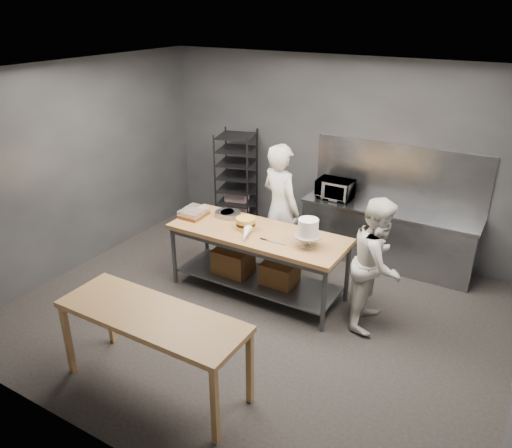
% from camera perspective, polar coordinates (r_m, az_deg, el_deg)
% --- Properties ---
extents(ground, '(6.00, 6.00, 0.00)m').
position_cam_1_polar(ground, '(6.58, 0.02, -10.15)').
color(ground, black).
rests_on(ground, ground).
extents(back_wall, '(6.00, 0.04, 3.00)m').
position_cam_1_polar(back_wall, '(8.01, 9.22, 7.82)').
color(back_wall, '#4C4F54').
rests_on(back_wall, ground).
extents(work_table, '(2.40, 0.90, 0.92)m').
position_cam_1_polar(work_table, '(6.76, -0.03, -3.47)').
color(work_table, olive).
rests_on(work_table, ground).
extents(near_counter, '(2.00, 0.70, 0.90)m').
position_cam_1_polar(near_counter, '(5.13, -11.81, -10.79)').
color(near_counter, olive).
rests_on(near_counter, ground).
extents(back_counter, '(2.60, 0.60, 0.90)m').
position_cam_1_polar(back_counter, '(7.80, 14.64, -1.37)').
color(back_counter, slate).
rests_on(back_counter, ground).
extents(splashback_panel, '(2.60, 0.02, 0.90)m').
position_cam_1_polar(splashback_panel, '(7.74, 15.98, 5.47)').
color(splashback_panel, slate).
rests_on(splashback_panel, back_counter).
extents(speed_rack, '(0.75, 0.79, 1.75)m').
position_cam_1_polar(speed_rack, '(8.57, -2.23, 4.68)').
color(speed_rack, black).
rests_on(speed_rack, ground).
extents(chef_behind, '(0.82, 0.69, 1.93)m').
position_cam_1_polar(chef_behind, '(7.22, 2.81, 1.77)').
color(chef_behind, silver).
rests_on(chef_behind, ground).
extents(chef_right, '(0.68, 0.85, 1.66)m').
position_cam_1_polar(chef_right, '(6.17, 13.69, -4.38)').
color(chef_right, silver).
rests_on(chef_right, ground).
extents(microwave, '(0.54, 0.37, 0.30)m').
position_cam_1_polar(microwave, '(7.82, 9.02, 3.96)').
color(microwave, black).
rests_on(microwave, back_counter).
extents(frosted_cake_stand, '(0.34, 0.34, 0.37)m').
position_cam_1_polar(frosted_cake_stand, '(6.13, 5.97, -0.64)').
color(frosted_cake_stand, '#A79E86').
rests_on(frosted_cake_stand, work_table).
extents(layer_cake, '(0.26, 0.26, 0.16)m').
position_cam_1_polar(layer_cake, '(6.63, -1.19, 0.05)').
color(layer_cake, gold).
rests_on(layer_cake, work_table).
extents(cake_pans, '(0.37, 0.30, 0.07)m').
position_cam_1_polar(cake_pans, '(7.05, -3.22, 1.13)').
color(cake_pans, gray).
rests_on(cake_pans, work_table).
extents(piping_bag, '(0.26, 0.40, 0.12)m').
position_cam_1_polar(piping_bag, '(6.40, -1.16, -1.08)').
color(piping_bag, white).
rests_on(piping_bag, work_table).
extents(offset_spatula, '(0.36, 0.02, 0.02)m').
position_cam_1_polar(offset_spatula, '(6.33, 1.54, -1.95)').
color(offset_spatula, slate).
rests_on(offset_spatula, work_table).
extents(pastry_clamshells, '(0.32, 0.39, 0.11)m').
position_cam_1_polar(pastry_clamshells, '(7.09, -7.11, 1.31)').
color(pastry_clamshells, brown).
rests_on(pastry_clamshells, work_table).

